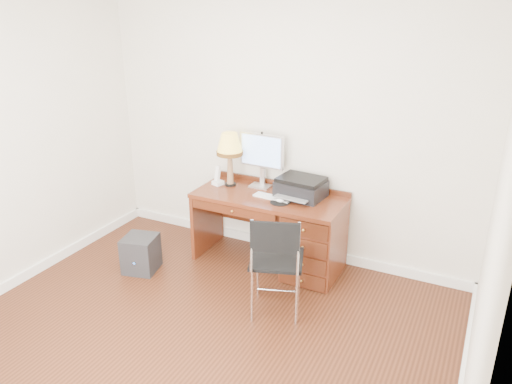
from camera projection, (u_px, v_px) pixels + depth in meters
The scene contains 12 objects.
ground at pixel (196, 338), 4.06m from camera, with size 4.00×4.00×0.00m, color #36180C.
room_shell at pixel (233, 294), 4.57m from camera, with size 4.00×4.00×4.00m.
desk at pixel (298, 232), 4.94m from camera, with size 1.50×0.67×0.75m.
monitor at pixel (262, 154), 5.08m from camera, with size 0.49×0.16×0.56m.
keyboard at pixel (273, 197), 4.88m from camera, with size 0.39×0.11×0.01m, color white.
mouse_pad at pixel (280, 201), 4.78m from camera, with size 0.19×0.19×0.04m.
printer at pixel (301, 187), 4.89m from camera, with size 0.48×0.39×0.20m.
leg_lamp at pixel (230, 147), 5.07m from camera, with size 0.27×0.27×0.56m.
phone at pixel (218, 179), 5.21m from camera, with size 0.12×0.12×0.20m.
pen_cup at pixel (280, 186), 5.06m from camera, with size 0.08×0.08×0.10m, color black.
chair at pixel (273, 255), 4.18m from camera, with size 0.56×0.57×0.94m.
equipment_box at pixel (141, 254), 5.01m from camera, with size 0.31×0.31×0.37m, color black.
Camera 1 is at (1.92, -2.77, 2.60)m, focal length 35.00 mm.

